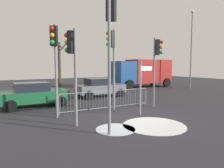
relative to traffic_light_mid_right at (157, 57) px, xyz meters
The scene contains 15 objects.
ground_plane 4.41m from the traffic_light_mid_right, 153.39° to the right, with size 60.00×60.00×0.00m, color #2D2D33.
traffic_light_mid_right is the anchor object (origin of this frame).
traffic_light_foreground_left 5.73m from the traffic_light_mid_right, 168.23° to the right, with size 0.43×0.51×3.97m.
traffic_light_foreground_right 5.94m from the traffic_light_mid_right, behind, with size 0.43×0.50×4.37m.
traffic_light_rear_left 5.57m from the traffic_light_mid_right, 149.28° to the right, with size 0.49×0.44×5.04m.
traffic_light_mid_left 2.79m from the traffic_light_mid_right, 166.76° to the left, with size 0.57×0.34×4.46m.
direction_sign_post 2.86m from the traffic_light_mid_right, 149.45° to the right, with size 0.79×0.11×2.69m.
pedestrian_guard_railing 3.88m from the traffic_light_mid_right, 163.57° to the left, with size 5.59×0.13×1.07m.
car_green_mid 7.67m from the traffic_light_mid_right, 150.07° to the left, with size 3.81×1.94×1.47m.
car_grey_near 5.73m from the traffic_light_mid_right, 102.93° to the left, with size 3.81×1.93×1.47m.
delivery_truck 11.11m from the traffic_light_mid_right, 55.74° to the left, with size 7.07×2.75×3.10m.
street_lamp 11.53m from the traffic_light_mid_right, 29.28° to the left, with size 0.36×0.36×8.26m.
bare_tree_left 14.24m from the traffic_light_mid_right, 97.37° to the left, with size 1.68×1.50×5.27m.
snow_patch_kerb 5.85m from the traffic_light_mid_right, 150.18° to the right, with size 1.55×1.55×0.01m, color silver.
snow_patch_island 4.95m from the traffic_light_mid_right, 133.37° to the right, with size 2.61×2.61×0.01m, color white.
Camera 1 is at (-5.49, -7.70, 2.51)m, focal length 32.68 mm.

